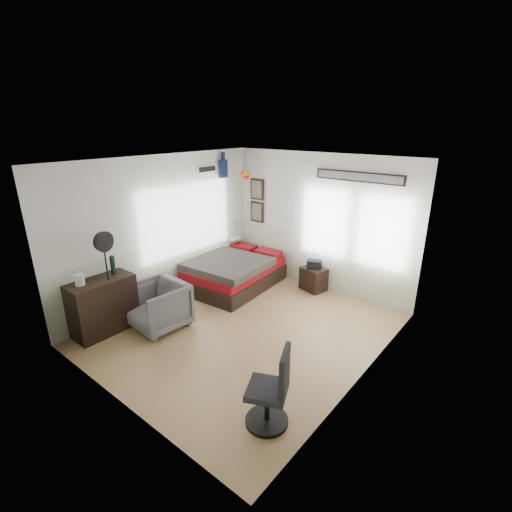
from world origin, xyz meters
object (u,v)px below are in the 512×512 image
object	(u,v)px
bed	(234,272)
nightstand	(314,279)
task_chair	(272,395)
dresser	(103,306)
armchair	(158,306)

from	to	relation	value
bed	nightstand	xyz separation A→B (m)	(1.37, 0.88, -0.07)
nightstand	task_chair	xyz separation A→B (m)	(1.49, -3.40, 0.16)
task_chair	dresser	bearing A→B (deg)	156.99
bed	task_chair	world-z (taller)	task_chair
bed	armchair	distance (m)	2.01
bed	task_chair	bearing A→B (deg)	-45.86
bed	armchair	world-z (taller)	armchair
nightstand	task_chair	distance (m)	3.72
bed	dresser	bearing A→B (deg)	-103.99
nightstand	armchair	bearing A→B (deg)	-99.37
bed	nightstand	distance (m)	1.63
dresser	armchair	distance (m)	0.86
dresser	nightstand	distance (m)	3.95
dresser	task_chair	xyz separation A→B (m)	(3.30, 0.11, -0.05)
armchair	dresser	bearing A→B (deg)	-128.04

